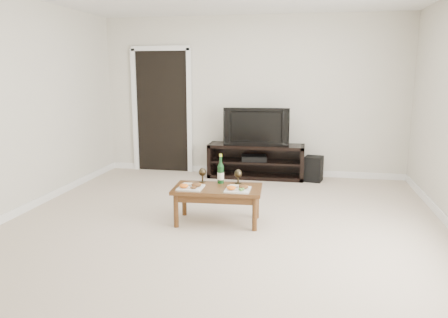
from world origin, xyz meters
TOP-DOWN VIEW (x-y plane):
  - floor at (0.00, 0.00)m, footprint 5.50×5.50m
  - back_wall at (0.00, 2.77)m, footprint 5.00×0.04m
  - doorway at (-1.55, 2.73)m, footprint 0.90×0.02m
  - media_console at (0.11, 2.50)m, footprint 1.55×0.45m
  - television at (0.11, 2.50)m, footprint 1.05×0.20m
  - av_receiver at (0.08, 2.48)m, footprint 0.44×0.35m
  - subwoofer at (1.03, 2.43)m, footprint 0.32×0.32m
  - coffee_table at (-0.07, 0.24)m, footprint 1.02×0.60m
  - plate_left at (-0.36, 0.14)m, footprint 0.27×0.27m
  - plate_right at (0.18, 0.15)m, footprint 0.27×0.27m
  - wine_bottle at (-0.07, 0.43)m, footprint 0.07×0.07m
  - goblet_left at (-0.29, 0.45)m, footprint 0.09×0.09m
  - goblet_right at (0.13, 0.45)m, footprint 0.09×0.09m

SIDE VIEW (x-z plane):
  - floor at x=0.00m, z-range 0.00..0.00m
  - subwoofer at x=1.03m, z-range 0.00..0.40m
  - coffee_table at x=-0.07m, z-range 0.00..0.42m
  - media_console at x=0.11m, z-range 0.00..0.55m
  - av_receiver at x=0.08m, z-range 0.29..0.36m
  - plate_left at x=-0.36m, z-range 0.42..0.49m
  - plate_right at x=0.18m, z-range 0.42..0.49m
  - goblet_left at x=-0.29m, z-range 0.42..0.59m
  - goblet_right at x=0.13m, z-range 0.42..0.59m
  - wine_bottle at x=-0.07m, z-range 0.42..0.77m
  - television at x=0.11m, z-range 0.55..1.15m
  - doorway at x=-1.55m, z-range 0.00..2.05m
  - back_wall at x=0.00m, z-range 0.00..2.60m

